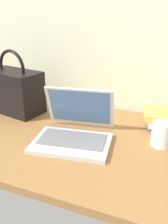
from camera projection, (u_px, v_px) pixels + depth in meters
desk at (89, 142)px, 1.08m from camera, size 1.60×0.76×0.03m
laptop at (75, 130)px, 1.05m from camera, size 0.35×0.34×0.21m
coffee_mug at (163, 134)px, 1.01m from camera, size 0.13×0.09×0.10m
handbag at (14, 90)px, 1.33m from camera, size 0.33×0.22×0.33m
book_stack at (166, 119)px, 1.16m from camera, size 0.22×0.19×0.08m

